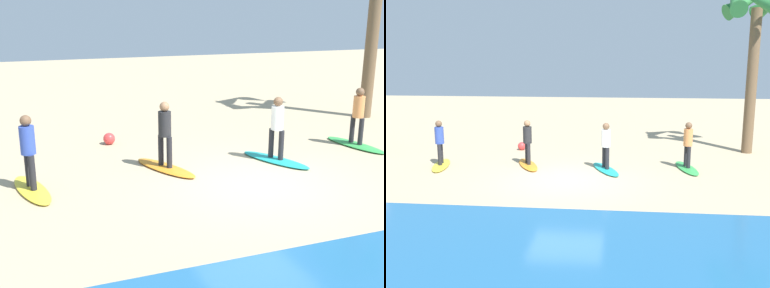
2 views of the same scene
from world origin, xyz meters
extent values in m
plane|color=tan|center=(0.00, 0.00, 0.00)|extent=(60.00, 60.00, 0.00)
ellipsoid|color=green|center=(-4.19, -1.85, 0.04)|extent=(0.91, 2.17, 0.09)
cylinder|color=#232328|center=(-4.22, -1.70, 0.48)|extent=(0.14, 0.14, 0.78)
cylinder|color=#232328|center=(-4.16, -2.01, 0.48)|extent=(0.14, 0.14, 0.78)
cylinder|color=#E58C4C|center=(-4.19, -1.85, 1.18)|extent=(0.32, 0.32, 0.62)
sphere|color=brown|center=(-4.19, -1.85, 1.61)|extent=(0.24, 0.24, 0.24)
ellipsoid|color=teal|center=(-1.26, -1.38, 0.04)|extent=(1.34, 2.15, 0.09)
cylinder|color=#232328|center=(-1.32, -1.24, 0.48)|extent=(0.14, 0.14, 0.78)
cylinder|color=#232328|center=(-1.19, -1.53, 0.48)|extent=(0.14, 0.14, 0.78)
cylinder|color=white|center=(-1.26, -1.38, 1.18)|extent=(0.32, 0.32, 0.62)
sphere|color=brown|center=(-1.26, -1.38, 1.61)|extent=(0.24, 0.24, 0.24)
ellipsoid|color=orange|center=(1.67, -1.77, 0.04)|extent=(1.36, 2.15, 0.09)
cylinder|color=#232328|center=(1.61, -1.62, 0.48)|extent=(0.14, 0.14, 0.78)
cylinder|color=#232328|center=(1.74, -1.91, 0.48)|extent=(0.14, 0.14, 0.78)
cylinder|color=#262628|center=(1.67, -1.77, 1.18)|extent=(0.32, 0.32, 0.62)
sphere|color=#9E704C|center=(1.67, -1.77, 1.61)|extent=(0.24, 0.24, 0.24)
ellipsoid|color=yellow|center=(4.89, -1.34, 0.04)|extent=(1.03, 2.17, 0.09)
cylinder|color=#232328|center=(4.85, -1.19, 0.48)|extent=(0.14, 0.14, 0.78)
cylinder|color=#232328|center=(4.92, -1.50, 0.48)|extent=(0.14, 0.14, 0.78)
cylinder|color=#334CAD|center=(4.89, -1.34, 1.18)|extent=(0.32, 0.32, 0.62)
sphere|color=brown|center=(4.89, -1.34, 1.61)|extent=(0.24, 0.24, 0.24)
cylinder|color=brown|center=(-7.12, -5.01, 2.98)|extent=(0.44, 0.44, 5.96)
sphere|color=#E53838|center=(2.56, -4.56, 0.17)|extent=(0.35, 0.35, 0.35)
camera|label=1|loc=(5.00, 9.19, 3.91)|focal=44.86mm
camera|label=2|loc=(-1.87, 14.11, 4.05)|focal=41.45mm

